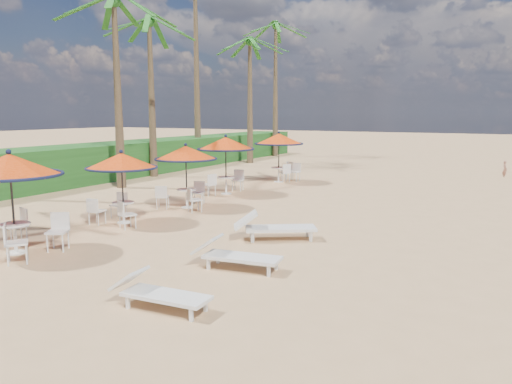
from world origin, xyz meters
TOP-DOWN VIEW (x-y plane):
  - ground at (0.00, 0.00)m, footprint 160.00×160.00m
  - scrub_hedge at (-13.50, 11.00)m, footprint 3.00×40.00m
  - station_0 at (-4.97, 0.05)m, footprint 2.44×2.44m
  - station_1 at (-5.11, 3.80)m, footprint 2.19×2.19m
  - station_2 at (-4.83, 6.78)m, footprint 2.24×2.24m
  - station_3 at (-5.23, 10.10)m, footprint 2.40×2.50m
  - station_4 at (-4.79, 14.51)m, footprint 2.39×2.49m
  - lounger_near at (0.27, -1.08)m, footprint 1.87×0.69m
  - lounger_mid at (0.30, 1.48)m, footprint 2.05×0.88m
  - lounger_far at (-0.08, 4.16)m, footprint 2.24×1.75m
  - palm_3 at (-10.39, 9.38)m, footprint 5.00×5.00m
  - palm_4 at (-11.74, 13.28)m, footprint 5.00×5.00m
  - palm_6 at (-10.68, 22.03)m, footprint 5.00×5.00m
  - palm_7 at (-11.64, 27.85)m, footprint 5.00×5.00m
  - person at (4.91, 21.77)m, footprint 0.33×0.40m

SIDE VIEW (x-z plane):
  - ground at x=0.00m, z-range 0.00..0.00m
  - lounger_near at x=0.27m, z-range -0.02..0.64m
  - lounger_mid at x=0.30m, z-range -0.02..0.69m
  - lounger_far at x=-0.08m, z-range -0.03..0.76m
  - person at x=4.91m, z-range 0.00..0.93m
  - scrub_hedge at x=-13.50m, z-range 0.00..1.80m
  - station_1 at x=-5.11m, z-range 0.53..2.81m
  - station_2 at x=-4.83m, z-range 0.54..2.87m
  - station_4 at x=-4.79m, z-range 0.58..3.08m
  - station_0 at x=-4.97m, z-range 0.59..3.13m
  - station_3 at x=-5.23m, z-range 0.66..3.16m
  - palm_6 at x=-10.68m, z-range 3.39..11.66m
  - palm_4 at x=-11.74m, z-range 3.39..11.67m
  - palm_3 at x=-10.39m, z-range 3.46..11.90m
  - palm_7 at x=-11.64m, z-range 4.23..14.41m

